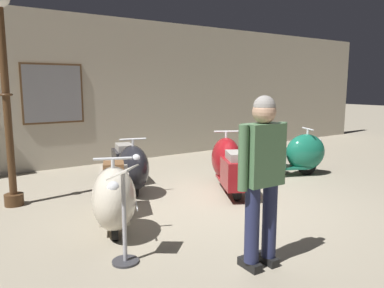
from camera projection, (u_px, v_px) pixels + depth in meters
ground_plane at (229, 204)px, 5.79m from camera, size 60.00×60.00×0.00m
showroom_back_wall at (114, 91)px, 8.81m from camera, size 18.00×0.63×3.39m
scooter_0 at (114, 195)px, 4.70m from camera, size 1.05×1.68×1.00m
scooter_1 at (130, 167)px, 6.38m from camera, size 0.84×1.66×0.98m
scooter_2 at (229, 164)px, 6.55m from camera, size 1.20×1.68×1.01m
scooter_3 at (294, 154)px, 7.55m from camera, size 1.64×1.03×0.97m
lamppost at (5, 83)px, 5.42m from camera, size 0.31×0.31×3.22m
visitor_0 at (262, 170)px, 3.63m from camera, size 0.59×0.29×1.73m
info_stanchion at (124, 224)px, 3.80m from camera, size 0.39×0.38×1.03m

